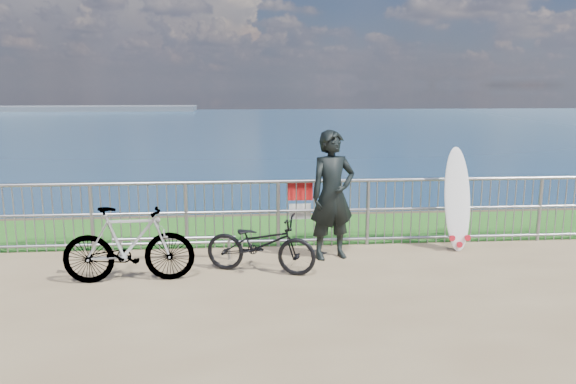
{
  "coord_description": "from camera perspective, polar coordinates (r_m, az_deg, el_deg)",
  "views": [
    {
      "loc": [
        -1.09,
        -7.4,
        2.64
      ],
      "look_at": [
        -0.37,
        1.2,
        1.0
      ],
      "focal_mm": 35.0,
      "sensor_mm": 36.0,
      "label": 1
    }
  ],
  "objects": [
    {
      "name": "seascape",
      "position": [
        160.79,
        -20.36,
        7.74
      ],
      "size": [
        260.0,
        260.0,
        5.0
      ],
      "color": "brown",
      "rests_on": "ground"
    },
    {
      "name": "bike_rack",
      "position": [
        8.74,
        -11.43,
        -4.89
      ],
      "size": [
        1.84,
        0.05,
        0.38
      ],
      "color": "gray",
      "rests_on": "ground"
    },
    {
      "name": "surfer",
      "position": [
        8.6,
        4.53,
        -0.32
      ],
      "size": [
        0.83,
        0.66,
        1.99
      ],
      "primitive_type": "imported",
      "rotation": [
        0.0,
        0.0,
        0.28
      ],
      "color": "black",
      "rests_on": "ground"
    },
    {
      "name": "bicycle_far",
      "position": [
        7.92,
        -15.86,
        -5.15
      ],
      "size": [
        1.77,
        0.57,
        1.05
      ],
      "primitive_type": "imported",
      "rotation": [
        0.0,
        0.0,
        1.61
      ],
      "color": "black",
      "rests_on": "ground"
    },
    {
      "name": "railing",
      "position": [
        9.3,
        2.17,
        -2.05
      ],
      "size": [
        10.06,
        0.1,
        1.13
      ],
      "color": "gray",
      "rests_on": "ground"
    },
    {
      "name": "grass_strip",
      "position": [
        10.49,
        1.34,
        -3.75
      ],
      "size": [
        120.0,
        120.0,
        0.0
      ],
      "primitive_type": "plane",
      "color": "#1F5D19",
      "rests_on": "ground"
    },
    {
      "name": "bicycle_near",
      "position": [
        8.03,
        -2.8,
        -5.29
      ],
      "size": [
        1.7,
        1.03,
        0.84
      ],
      "primitive_type": "imported",
      "rotation": [
        0.0,
        0.0,
        1.26
      ],
      "color": "black",
      "rests_on": "ground"
    },
    {
      "name": "surfboard",
      "position": [
        9.47,
        16.83,
        -1.07
      ],
      "size": [
        0.46,
        0.42,
        1.68
      ],
      "color": "white",
      "rests_on": "ground"
    }
  ]
}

